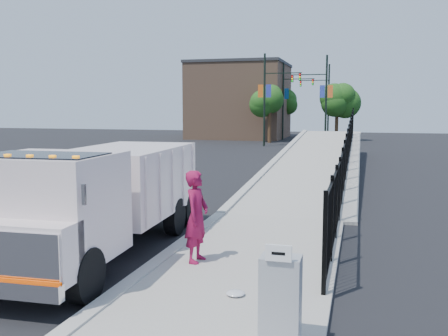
# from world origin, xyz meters

# --- Properties ---
(ground) EXTENTS (120.00, 120.00, 0.00)m
(ground) POSITION_xyz_m (0.00, 0.00, 0.00)
(ground) COLOR black
(ground) RESTS_ON ground
(sidewalk) EXTENTS (3.55, 12.00, 0.12)m
(sidewalk) POSITION_xyz_m (1.93, -2.00, 0.06)
(sidewalk) COLOR #9E998E
(sidewalk) RESTS_ON ground
(curb) EXTENTS (0.30, 12.00, 0.16)m
(curb) POSITION_xyz_m (0.00, -2.00, 0.08)
(curb) COLOR #ADAAA3
(curb) RESTS_ON ground
(ramp) EXTENTS (3.95, 24.06, 3.19)m
(ramp) POSITION_xyz_m (2.12, 16.00, 0.00)
(ramp) COLOR #9E998E
(ramp) RESTS_ON ground
(iron_fence) EXTENTS (0.10, 28.00, 1.80)m
(iron_fence) POSITION_xyz_m (3.55, 12.00, 0.90)
(iron_fence) COLOR black
(iron_fence) RESTS_ON ground
(truck) EXTENTS (2.72, 7.57, 2.56)m
(truck) POSITION_xyz_m (-1.57, -0.64, 1.44)
(truck) COLOR black
(truck) RESTS_ON ground
(worker) EXTENTS (0.51, 0.74, 1.95)m
(worker) POSITION_xyz_m (0.81, -0.78, 1.10)
(worker) COLOR maroon
(worker) RESTS_ON sidewalk
(utility_cabinet) EXTENTS (0.55, 0.40, 1.25)m
(utility_cabinet) POSITION_xyz_m (3.10, -4.04, 0.75)
(utility_cabinet) COLOR gray
(utility_cabinet) RESTS_ON sidewalk
(arrow_sign) EXTENTS (0.35, 0.04, 0.22)m
(arrow_sign) POSITION_xyz_m (3.10, -4.26, 1.48)
(arrow_sign) COLOR white
(arrow_sign) RESTS_ON utility_cabinet
(debris) EXTENTS (0.34, 0.34, 0.08)m
(debris) POSITION_xyz_m (2.07, -2.45, 0.16)
(debris) COLOR silver
(debris) RESTS_ON sidewalk
(light_pole_0) EXTENTS (3.77, 0.22, 8.00)m
(light_pole_0) POSITION_xyz_m (-3.76, 32.53, 4.36)
(light_pole_0) COLOR black
(light_pole_0) RESTS_ON ground
(light_pole_1) EXTENTS (3.78, 0.22, 8.00)m
(light_pole_1) POSITION_xyz_m (0.72, 35.14, 4.36)
(light_pole_1) COLOR black
(light_pole_1) RESTS_ON ground
(light_pole_2) EXTENTS (3.77, 0.22, 8.00)m
(light_pole_2) POSITION_xyz_m (-3.53, 41.79, 4.36)
(light_pole_2) COLOR black
(light_pole_2) RESTS_ON ground
(light_pole_3) EXTENTS (3.78, 0.22, 8.00)m
(light_pole_3) POSITION_xyz_m (0.33, 44.91, 4.36)
(light_pole_3) COLOR black
(light_pole_3) RESTS_ON ground
(tree_0) EXTENTS (2.78, 2.78, 5.39)m
(tree_0) POSITION_xyz_m (-4.37, 36.93, 3.95)
(tree_0) COLOR #382314
(tree_0) RESTS_ON ground
(tree_1) EXTENTS (2.85, 2.85, 5.43)m
(tree_1) POSITION_xyz_m (1.73, 41.04, 3.96)
(tree_1) COLOR #382314
(tree_1) RESTS_ON ground
(tree_2) EXTENTS (2.57, 2.57, 5.28)m
(tree_2) POSITION_xyz_m (-4.37, 47.38, 3.94)
(tree_2) COLOR #382314
(tree_2) RESTS_ON ground
(building) EXTENTS (10.00, 10.00, 8.00)m
(building) POSITION_xyz_m (-9.00, 44.00, 4.00)
(building) COLOR #8C664C
(building) RESTS_ON ground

